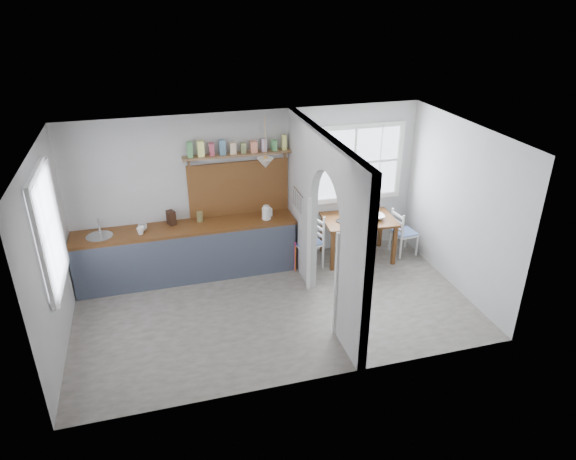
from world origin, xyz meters
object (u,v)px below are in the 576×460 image
object	(u,v)px
vase	(354,209)
kettle	(266,212)
chair_right	(404,232)
chair_left	(307,242)
dining_table	(358,238)

from	to	relation	value
vase	kettle	bearing A→B (deg)	-176.00
chair_right	vase	world-z (taller)	vase
chair_left	chair_right	size ratio (longest dim) A/B	1.15
vase	chair_left	bearing A→B (deg)	-163.33
dining_table	kettle	size ratio (longest dim) A/B	5.17
dining_table	vase	distance (m)	0.50
chair_right	kettle	world-z (taller)	kettle
dining_table	chair_right	xyz separation A→B (m)	(0.86, -0.07, 0.04)
chair_left	kettle	size ratio (longest dim) A/B	4.12
dining_table	kettle	bearing A→B (deg)	-178.79
dining_table	chair_right	world-z (taller)	chair_right
dining_table	kettle	xyz separation A→B (m)	(-1.59, 0.10, 0.64)
chair_left	chair_right	distance (m)	1.81
kettle	vase	xyz separation A→B (m)	(1.59, 0.11, -0.18)
kettle	vase	world-z (taller)	kettle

